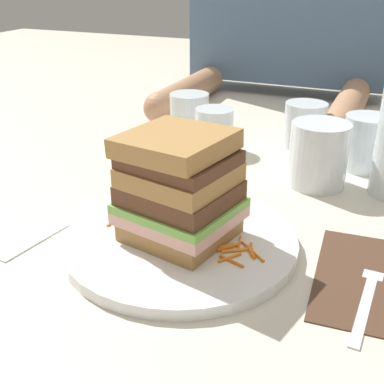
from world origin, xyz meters
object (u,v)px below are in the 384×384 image
(juice_glass, at_px, (318,158))
(empty_tumbler_0, at_px, (214,129))
(main_plate, at_px, (182,239))
(empty_tumbler_2, at_px, (305,125))
(napkin_dark, at_px, (372,279))
(fork, at_px, (369,289))
(empty_tumbler_3, at_px, (189,113))
(knife, at_px, (63,224))
(empty_tumbler_1, at_px, (367,143))
(sandwich, at_px, (180,187))

(juice_glass, xyz_separation_m, empty_tumbler_0, (-0.19, 0.08, -0.01))
(main_plate, relative_size, empty_tumbler_2, 3.44)
(napkin_dark, relative_size, juice_glass, 1.91)
(fork, bearing_deg, empty_tumbler_3, 132.75)
(juice_glass, relative_size, empty_tumbler_3, 1.25)
(knife, height_order, juice_glass, juice_glass)
(napkin_dark, height_order, empty_tumbler_0, empty_tumbler_0)
(empty_tumbler_1, xyz_separation_m, empty_tumbler_2, (-0.11, 0.06, -0.00))
(napkin_dark, bearing_deg, empty_tumbler_0, 133.56)
(empty_tumbler_0, bearing_deg, juice_glass, -23.61)
(sandwich, xyz_separation_m, empty_tumbler_3, (-0.15, 0.38, -0.04))
(main_plate, distance_m, fork, 0.21)
(napkin_dark, bearing_deg, empty_tumbler_1, 97.37)
(fork, distance_m, knife, 0.36)
(sandwich, distance_m, empty_tumbler_1, 0.37)
(empty_tumbler_1, relative_size, empty_tumbler_2, 1.09)
(empty_tumbler_3, bearing_deg, juice_glass, -29.39)
(napkin_dark, bearing_deg, sandwich, -176.59)
(napkin_dark, distance_m, empty_tumbler_0, 0.42)
(juice_glass, relative_size, empty_tumbler_0, 1.31)
(sandwich, relative_size, empty_tumbler_1, 1.64)
(sandwich, distance_m, empty_tumbler_3, 0.41)
(main_plate, bearing_deg, knife, -174.14)
(empty_tumbler_0, xyz_separation_m, empty_tumbler_3, (-0.07, 0.07, 0.00))
(fork, bearing_deg, empty_tumbler_2, 110.25)
(fork, height_order, empty_tumbler_3, empty_tumbler_3)
(main_plate, xyz_separation_m, empty_tumbler_0, (-0.08, 0.31, 0.03))
(sandwich, relative_size, fork, 0.82)
(empty_tumbler_0, relative_size, empty_tumbler_3, 0.96)
(knife, relative_size, empty_tumbler_0, 2.84)
(knife, distance_m, empty_tumbler_3, 0.40)
(napkin_dark, relative_size, empty_tumbler_1, 2.11)
(empty_tumbler_1, distance_m, empty_tumbler_2, 0.12)
(empty_tumbler_0, height_order, empty_tumbler_2, empty_tumbler_2)
(fork, bearing_deg, empty_tumbler_1, 96.69)
(empty_tumbler_1, bearing_deg, empty_tumbler_2, 149.36)
(empty_tumbler_0, height_order, empty_tumbler_3, empty_tumbler_3)
(napkin_dark, xyz_separation_m, empty_tumbler_0, (-0.29, 0.30, 0.03))
(main_plate, bearing_deg, empty_tumbler_1, 62.65)
(fork, bearing_deg, juice_glass, 111.81)
(main_plate, distance_m, empty_tumbler_3, 0.41)
(fork, xyz_separation_m, juice_glass, (-0.10, 0.24, 0.04))
(main_plate, xyz_separation_m, empty_tumbler_3, (-0.15, 0.38, 0.03))
(napkin_dark, relative_size, empty_tumbler_2, 2.30)
(napkin_dark, xyz_separation_m, fork, (-0.00, -0.02, 0.00))
(fork, height_order, empty_tumbler_1, empty_tumbler_1)
(sandwich, height_order, empty_tumbler_0, sandwich)
(main_plate, distance_m, napkin_dark, 0.21)
(empty_tumbler_0, bearing_deg, empty_tumbler_2, 28.05)
(main_plate, relative_size, fork, 1.58)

